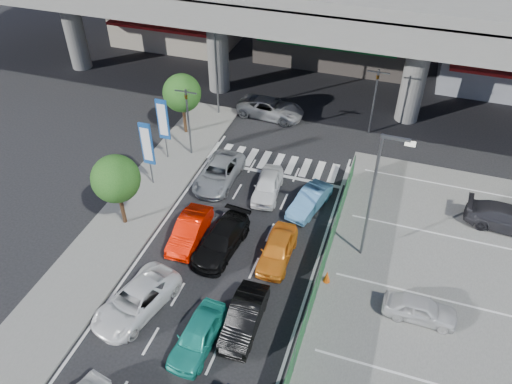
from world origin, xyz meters
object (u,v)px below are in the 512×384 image
(tree_near, at_px, (116,179))
(wagon_silver_front_left, at_px, (219,173))
(signboard_far, at_px, (163,121))
(sedan_black_mid, at_px, (221,240))
(traffic_light_left, at_px, (187,106))
(street_lamp_left, at_px, (218,59))
(traffic_cone, at_px, (327,276))
(hatch_black_mid_right, at_px, (244,317))
(crossing_wagon_silver, at_px, (271,108))
(parked_sedan_dgrey, at_px, (508,218))
(signboard_near, at_px, (147,146))
(sedan_white_front_mid, at_px, (268,185))
(traffic_light_right, at_px, (376,86))
(street_lamp_right, at_px, (376,189))
(taxi_teal_mid, at_px, (198,335))
(taxi_orange_right, at_px, (277,249))
(sedan_white_mid_left, at_px, (136,301))
(parked_sedan_white, at_px, (420,309))
(taxi_orange_left, at_px, (190,230))
(tree_far, at_px, (182,93))
(kei_truck_front_right, at_px, (310,201))

(tree_near, bearing_deg, wagon_silver_front_left, 55.66)
(signboard_far, bearing_deg, sedan_black_mid, -45.82)
(traffic_light_left, bearing_deg, street_lamp_left, 91.20)
(wagon_silver_front_left, height_order, traffic_cone, wagon_silver_front_left)
(hatch_black_mid_right, bearing_deg, traffic_light_left, 122.25)
(crossing_wagon_silver, distance_m, parked_sedan_dgrey, 19.04)
(signboard_near, relative_size, traffic_cone, 6.30)
(sedan_white_front_mid, bearing_deg, traffic_light_right, 55.97)
(hatch_black_mid_right, distance_m, parked_sedan_dgrey, 17.07)
(hatch_black_mid_right, bearing_deg, crossing_wagon_silver, 101.90)
(street_lamp_right, distance_m, traffic_cone, 5.34)
(street_lamp_left, distance_m, traffic_cone, 19.41)
(traffic_light_left, distance_m, signboard_near, 4.22)
(traffic_light_right, relative_size, taxi_teal_mid, 1.28)
(tree_near, bearing_deg, taxi_orange_right, 0.86)
(traffic_light_right, height_order, wagon_silver_front_left, traffic_light_right)
(traffic_light_right, xyz_separation_m, sedan_white_mid_left, (-8.59, -20.52, -3.25))
(street_lamp_left, bearing_deg, street_lamp_right, -41.63)
(traffic_light_right, bearing_deg, traffic_cone, -89.63)
(signboard_near, xyz_separation_m, traffic_cone, (12.80, -4.68, -2.63))
(street_lamp_left, xyz_separation_m, parked_sedan_white, (16.77, -15.51, -4.09))
(taxi_orange_left, height_order, wagon_silver_front_left, same)
(crossing_wagon_silver, height_order, parked_sedan_dgrey, crossing_wagon_silver)
(sedan_white_mid_left, bearing_deg, wagon_silver_front_left, 104.08)
(signboard_far, relative_size, tree_far, 0.98)
(traffic_light_left, distance_m, crossing_wagon_silver, 8.54)
(crossing_wagon_silver, bearing_deg, tree_near, 166.45)
(taxi_orange_right, bearing_deg, crossing_wagon_silver, 107.84)
(traffic_cone, bearing_deg, taxi_teal_mid, -130.84)
(crossing_wagon_silver, height_order, traffic_cone, crossing_wagon_silver)
(street_lamp_right, height_order, parked_sedan_dgrey, street_lamp_right)
(parked_sedan_white, bearing_deg, taxi_orange_left, 83.34)
(traffic_light_left, xyz_separation_m, tree_near, (-0.80, -8.00, -0.55))
(sedan_white_front_mid, bearing_deg, traffic_light_left, 153.21)
(traffic_light_left, relative_size, traffic_light_right, 1.00)
(hatch_black_mid_right, relative_size, sedan_black_mid, 0.88)
(traffic_light_left, height_order, street_lamp_left, street_lamp_left)
(signboard_far, height_order, kei_truck_front_right, signboard_far)
(traffic_light_left, relative_size, tree_near, 1.08)
(taxi_orange_right, height_order, crossing_wagon_silver, crossing_wagon_silver)
(tree_far, relative_size, sedan_white_front_mid, 1.21)
(signboard_near, height_order, crossing_wagon_silver, signboard_near)
(taxi_teal_mid, distance_m, sedan_white_front_mid, 11.87)
(sedan_white_front_mid, height_order, parked_sedan_dgrey, parked_sedan_dgrey)
(signboard_far, bearing_deg, taxi_orange_left, -54.81)
(traffic_light_left, relative_size, tree_far, 1.08)
(street_lamp_right, relative_size, taxi_orange_right, 1.98)
(hatch_black_mid_right, distance_m, crossing_wagon_silver, 20.25)
(traffic_light_left, height_order, street_lamp_right, street_lamp_right)
(street_lamp_left, distance_m, wagon_silver_front_left, 9.81)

